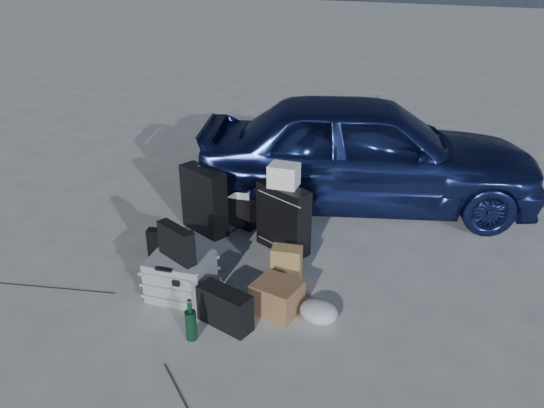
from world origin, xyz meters
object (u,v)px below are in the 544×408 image
at_px(briefcase, 171,247).
at_px(suitcase_right, 283,218).
at_px(suitcase_left, 204,200).
at_px(cardboard_box, 277,297).
at_px(duffel_bag, 235,206).
at_px(car, 367,151).
at_px(green_bottle, 191,320).
at_px(pelican_case, 181,276).

relative_size(briefcase, suitcase_right, 0.65).
height_order(suitcase_left, cardboard_box, suitcase_left).
bearing_deg(duffel_bag, suitcase_right, -13.71).
distance_m(car, suitcase_left, 1.90).
bearing_deg(briefcase, car, 42.92).
height_order(duffel_bag, green_bottle, green_bottle).
relative_size(suitcase_left, green_bottle, 2.06).
distance_m(briefcase, suitcase_right, 1.09).
bearing_deg(briefcase, duffel_bag, 68.12).
bearing_deg(cardboard_box, duffel_bag, 131.45).
relative_size(suitcase_left, duffel_bag, 1.08).
relative_size(duffel_bag, green_bottle, 1.90).
bearing_deg(suitcase_right, cardboard_box, -48.33).
height_order(suitcase_right, duffel_bag, suitcase_right).
distance_m(suitcase_left, duffel_bag, 0.43).
distance_m(suitcase_left, suitcase_right, 0.89).
relative_size(car, briefcase, 8.76).
xyz_separation_m(pelican_case, green_bottle, (0.40, -0.44, -0.01)).
bearing_deg(duffel_bag, cardboard_box, -37.48).
distance_m(briefcase, green_bottle, 1.15).
distance_m(suitcase_right, green_bottle, 1.54).
distance_m(pelican_case, suitcase_left, 1.17).
bearing_deg(car, suitcase_left, 116.31).
bearing_deg(suitcase_left, cardboard_box, -16.95).
relative_size(car, suitcase_left, 5.41).
xyz_separation_m(duffel_bag, cardboard_box, (1.12, -1.27, -0.03)).
xyz_separation_m(suitcase_right, cardboard_box, (0.39, -0.93, -0.20)).
relative_size(car, green_bottle, 11.12).
bearing_deg(duffel_bag, briefcase, -84.04).
bearing_deg(pelican_case, suitcase_right, 57.93).
bearing_deg(duffel_bag, pelican_case, -67.07).
distance_m(pelican_case, cardboard_box, 0.84).
bearing_deg(pelican_case, suitcase_left, 102.81).
height_order(cardboard_box, green_bottle, green_bottle).
bearing_deg(cardboard_box, suitcase_right, 112.59).
xyz_separation_m(briefcase, duffel_bag, (0.09, 1.03, -0.01)).
xyz_separation_m(suitcase_left, cardboard_box, (1.27, -0.91, -0.21)).
distance_m(car, suitcase_right, 1.45).
bearing_deg(pelican_case, green_bottle, -58.15).
relative_size(briefcase, suitcase_left, 0.62).
relative_size(car, pelican_case, 7.50).
bearing_deg(duffel_bag, green_bottle, -58.41).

